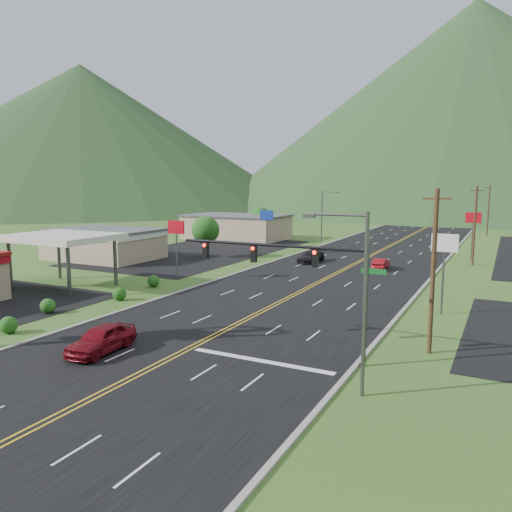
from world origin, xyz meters
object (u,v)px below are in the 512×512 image
at_px(traffic_signal, 299,268).
at_px(streetlight_east, 359,291).
at_px(car_dark_mid, 311,257).
at_px(streetlight_west, 324,213).
at_px(car_red_far, 381,264).
at_px(car_red_near, 101,339).
at_px(gas_canopy, 62,239).

xyz_separation_m(traffic_signal, streetlight_east, (4.70, -4.00, -0.15)).
bearing_deg(car_dark_mid, streetlight_west, 113.24).
height_order(traffic_signal, streetlight_west, streetlight_west).
distance_m(streetlight_east, car_dark_mid, 41.54).
relative_size(car_dark_mid, car_red_far, 1.23).
distance_m(car_dark_mid, car_red_far, 9.46).
relative_size(car_red_near, car_dark_mid, 1.00).
bearing_deg(gas_canopy, car_dark_mid, 57.38).
distance_m(streetlight_west, car_red_far, 28.43).
distance_m(car_red_near, car_dark_mid, 38.87).
relative_size(streetlight_east, car_red_near, 1.81).
bearing_deg(streetlight_west, car_red_far, -56.30).
xyz_separation_m(streetlight_west, car_dark_mid, (6.18, -22.22, -4.46)).
bearing_deg(traffic_signal, streetlight_west, 107.97).
height_order(streetlight_east, car_dark_mid, streetlight_east).
distance_m(traffic_signal, car_red_near, 12.79).
bearing_deg(streetlight_east, car_red_far, 101.25).
relative_size(gas_canopy, car_dark_mid, 2.01).
relative_size(traffic_signal, car_red_far, 3.24).
relative_size(traffic_signal, streetlight_west, 1.46).
bearing_deg(car_red_near, car_dark_mid, 88.10).
xyz_separation_m(traffic_signal, car_red_near, (-10.85, -5.07, -4.48)).
height_order(streetlight_east, car_red_near, streetlight_east).
distance_m(streetlight_west, car_dark_mid, 23.49).
bearing_deg(gas_canopy, car_red_near, -36.56).
xyz_separation_m(car_red_near, car_red_far, (8.26, 37.73, -0.18)).
height_order(streetlight_west, car_red_near, streetlight_west).
distance_m(traffic_signal, gas_canopy, 29.59).
relative_size(traffic_signal, streetlight_east, 1.46).
bearing_deg(car_red_far, streetlight_west, -57.34).
xyz_separation_m(car_dark_mid, car_red_far, (9.39, -1.13, -0.05)).
distance_m(streetlight_west, car_red_near, 61.67).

